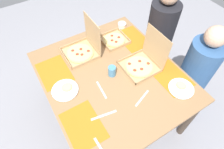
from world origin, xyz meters
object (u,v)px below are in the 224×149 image
object	(u,v)px
pizza_box_center	(114,40)
cup_clear_right	(150,44)
diner_left_seat	(158,39)
plate_middle	(65,90)
diner_right_seat	(194,75)
cup_spare	(112,71)
plate_near_left	(181,88)
condiment_bowl	(122,25)
pizza_box_edge_far	(143,62)
pizza_box_corner_left	(83,49)

from	to	relation	value
pizza_box_center	cup_clear_right	size ratio (longest dim) A/B	2.51
cup_clear_right	diner_left_seat	size ratio (longest dim) A/B	0.08
plate_middle	diner_right_seat	bearing A→B (deg)	74.23
cup_spare	diner_right_seat	size ratio (longest dim) A/B	0.09
plate_middle	plate_near_left	distance (m)	0.98
cup_spare	condiment_bowl	world-z (taller)	cup_spare
plate_middle	diner_left_seat	size ratio (longest dim) A/B	0.19
pizza_box_center	plate_middle	bearing A→B (deg)	-65.28
plate_near_left	cup_spare	distance (m)	0.61
plate_middle	cup_spare	size ratio (longest dim) A/B	2.26
pizza_box_edge_far	cup_spare	size ratio (longest dim) A/B	3.40
cup_spare	diner_left_seat	world-z (taller)	diner_left_seat
plate_middle	cup_clear_right	size ratio (longest dim) A/B	2.21
plate_near_left	diner_left_seat	bearing A→B (deg)	150.12
pizza_box_corner_left	plate_middle	xyz separation A→B (m)	(0.33, -0.33, -0.04)
pizza_box_corner_left	diner_right_seat	bearing A→B (deg)	53.98
cup_clear_right	diner_left_seat	distance (m)	0.47
pizza_box_corner_left	plate_middle	size ratio (longest dim) A/B	1.52
pizza_box_center	pizza_box_corner_left	distance (m)	0.36
plate_near_left	cup_spare	bearing A→B (deg)	-136.42
pizza_box_edge_far	diner_right_seat	world-z (taller)	diner_right_seat
plate_middle	diner_right_seat	world-z (taller)	diner_right_seat
cup_clear_right	condiment_bowl	bearing A→B (deg)	-172.93
pizza_box_corner_left	cup_clear_right	xyz separation A→B (m)	(0.29, 0.61, -0.00)
pizza_box_center	cup_clear_right	bearing A→B (deg)	41.98
pizza_box_corner_left	condiment_bowl	xyz separation A→B (m)	(-0.14, 0.55, -0.03)
pizza_box_edge_far	cup_clear_right	world-z (taller)	pizza_box_edge_far
diner_right_seat	condiment_bowl	bearing A→B (deg)	-154.62
pizza_box_corner_left	diner_left_seat	distance (m)	0.98
pizza_box_edge_far	diner_left_seat	size ratio (longest dim) A/B	0.28
cup_clear_right	cup_spare	bearing A→B (deg)	-80.09
diner_right_seat	pizza_box_corner_left	bearing A→B (deg)	-126.02
pizza_box_center	diner_right_seat	size ratio (longest dim) A/B	0.23
cup_clear_right	diner_right_seat	distance (m)	0.60
plate_middle	diner_right_seat	xyz separation A→B (m)	(0.36, 1.28, -0.25)
pizza_box_center	plate_near_left	bearing A→B (deg)	11.50
diner_left_seat	pizza_box_corner_left	bearing A→B (deg)	-95.14
pizza_box_corner_left	diner_left_seat	world-z (taller)	diner_left_seat
condiment_bowl	diner_right_seat	world-z (taller)	diner_right_seat
pizza_box_corner_left	plate_middle	bearing A→B (deg)	-45.06
pizza_box_edge_far	plate_middle	distance (m)	0.74
pizza_box_center	cup_spare	bearing A→B (deg)	-34.87
diner_left_seat	diner_right_seat	bearing A→B (deg)	-0.00
diner_left_seat	condiment_bowl	bearing A→B (deg)	-119.89
pizza_box_center	pizza_box_edge_far	bearing A→B (deg)	5.48
pizza_box_corner_left	condiment_bowl	bearing A→B (deg)	104.29
pizza_box_corner_left	plate_near_left	distance (m)	0.98
cup_spare	diner_left_seat	xyz separation A→B (m)	(-0.30, 0.85, -0.25)
pizza_box_corner_left	diner_right_seat	distance (m)	1.21
plate_middle	condiment_bowl	world-z (taller)	condiment_bowl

